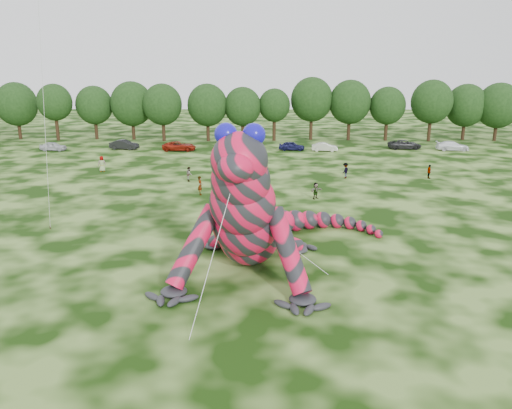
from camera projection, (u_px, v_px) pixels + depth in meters
The scene contains 30 objects.
ground at pixel (276, 281), 29.55m from camera, with size 240.00×240.00×0.00m, color #16330A.
inflatable_gecko at pixel (252, 189), 31.71m from camera, with size 15.93×18.92×9.46m, color red, non-canonical shape.
tree_2 at pixel (17, 111), 85.43m from camera, with size 7.04×6.34×9.64m, color black, non-canonical shape.
tree_3 at pixel (56, 112), 83.73m from camera, with size 5.81×5.23×9.44m, color black, non-canonical shape.
tree_4 at pixel (95, 113), 85.28m from camera, with size 6.22×5.60×9.06m, color black, non-canonical shape.
tree_5 at pixel (132, 111), 84.82m from camera, with size 7.16×6.44×9.80m, color black, non-canonical shape.
tree_6 at pixel (163, 113), 83.10m from camera, with size 6.52×5.86×9.49m, color black, non-canonical shape.
tree_7 at pixel (208, 113), 83.11m from camera, with size 6.68×6.01×9.48m, color black, non-canonical shape.
tree_8 at pixel (243, 114), 83.28m from camera, with size 6.14×5.53×8.94m, color black, non-canonical shape.
tree_9 at pixel (274, 115), 83.59m from camera, with size 5.27×4.74×8.68m, color black, non-canonical shape.
tree_10 at pixel (312, 109), 84.44m from camera, with size 7.09×6.38×10.50m, color black, non-canonical shape.
tree_11 at pixel (350, 110), 84.04m from camera, with size 7.01×6.31×10.07m, color black, non-canonical shape.
tree_12 at pixel (387, 114), 83.66m from camera, with size 5.99×5.39×8.97m, color black, non-canonical shape.
tree_13 at pixel (431, 111), 82.82m from camera, with size 6.83×6.15×10.13m, color black, non-canonical shape.
tree_14 at pixel (465, 112), 84.37m from camera, with size 6.82×6.14×9.40m, color black, non-canonical shape.
tree_15 at pixel (498, 112), 83.35m from camera, with size 7.17×6.45×9.63m, color black, non-canonical shape.
car_0 at pixel (53, 146), 74.55m from camera, with size 1.55×3.86×1.32m, color silver.
car_1 at pixel (124, 145), 75.66m from camera, with size 1.52×4.36×1.44m, color black.
car_2 at pixel (179, 146), 74.52m from camera, with size 2.30×4.98×1.38m, color maroon.
car_3 at pixel (241, 145), 74.92m from camera, with size 2.03×4.99×1.45m, color #B0B3BA.
car_4 at pixel (292, 146), 74.89m from camera, with size 1.56×3.88×1.32m, color #161746.
car_5 at pixel (325, 147), 74.03m from camera, with size 1.33×3.83×1.26m, color beige.
car_6 at pixel (405, 144), 76.10m from camera, with size 2.29×4.97×1.38m, color #29292B.
car_7 at pixel (452, 146), 74.65m from camera, with size 1.93×4.76×1.38m, color white.
spectator_5 at pixel (316, 191), 47.57m from camera, with size 1.47×0.47×1.59m, color gray.
spectator_4 at pixel (102, 164), 59.80m from camera, with size 0.91×0.59×1.87m, color gray.
spectator_3 at pixel (429, 172), 56.13m from camera, with size 0.93×0.39×1.58m, color gray.
spectator_0 at pixel (200, 186), 48.99m from camera, with size 0.68×0.45×1.87m, color gray.
spectator_1 at pixel (189, 174), 54.80m from camera, with size 0.78×0.61×1.60m, color gray.
spectator_2 at pixel (345, 171), 56.25m from camera, with size 1.14×0.66×1.76m, color gray.
Camera 1 is at (-0.78, -27.25, 12.33)m, focal length 35.00 mm.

